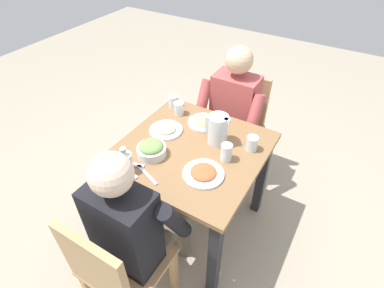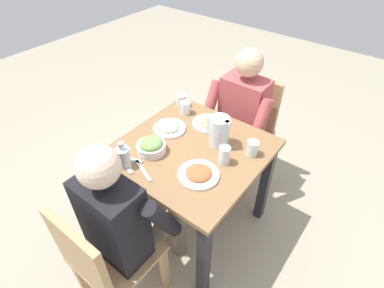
{
  "view_description": "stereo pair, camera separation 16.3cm",
  "coord_description": "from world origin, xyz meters",
  "px_view_note": "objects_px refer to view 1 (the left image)",
  "views": [
    {
      "loc": [
        -0.7,
        1.17,
        1.93
      ],
      "look_at": [
        -0.0,
        0.0,
        0.78
      ],
      "focal_mm": 28.2,
      "sensor_mm": 36.0,
      "label": 1
    },
    {
      "loc": [
        -0.84,
        1.08,
        1.93
      ],
      "look_at": [
        -0.0,
        0.0,
        0.78
      ],
      "focal_mm": 28.2,
      "sensor_mm": 36.0,
      "label": 2
    }
  ],
  "objects_px": {
    "dining_table": "(192,164)",
    "water_glass_center": "(173,101)",
    "water_glass_by_pitcher": "(226,152)",
    "diner_far": "(138,222)",
    "oil_carafe": "(126,163)",
    "chair_near": "(238,121)",
    "plate_rice_curry": "(203,173)",
    "water_glass_far_right": "(179,108)",
    "salad_bowl": "(151,149)",
    "water_glass_near_left": "(252,143)",
    "chair_far": "(115,269)",
    "plate_fries": "(204,122)",
    "diner_near": "(228,119)",
    "water_pitcher": "(218,129)",
    "plate_beans": "(166,129)"
  },
  "relations": [
    {
      "from": "chair_near",
      "to": "water_glass_far_right",
      "type": "relative_size",
      "value": 9.71
    },
    {
      "from": "chair_near",
      "to": "water_glass_center",
      "type": "distance_m",
      "value": 0.61
    },
    {
      "from": "water_glass_by_pitcher",
      "to": "oil_carafe",
      "type": "relative_size",
      "value": 0.66
    },
    {
      "from": "chair_near",
      "to": "water_glass_far_right",
      "type": "xyz_separation_m",
      "value": [
        0.26,
        0.46,
        0.3
      ]
    },
    {
      "from": "salad_bowl",
      "to": "plate_beans",
      "type": "bearing_deg",
      "value": -75.75
    },
    {
      "from": "plate_rice_curry",
      "to": "water_glass_near_left",
      "type": "bearing_deg",
      "value": -113.27
    },
    {
      "from": "oil_carafe",
      "to": "salad_bowl",
      "type": "bearing_deg",
      "value": -102.16
    },
    {
      "from": "water_pitcher",
      "to": "water_glass_near_left",
      "type": "relative_size",
      "value": 2.07
    },
    {
      "from": "plate_fries",
      "to": "water_glass_near_left",
      "type": "distance_m",
      "value": 0.38
    },
    {
      "from": "chair_far",
      "to": "diner_near",
      "type": "bearing_deg",
      "value": -90.32
    },
    {
      "from": "chair_far",
      "to": "plate_fries",
      "type": "distance_m",
      "value": 1.03
    },
    {
      "from": "water_glass_by_pitcher",
      "to": "water_glass_center",
      "type": "bearing_deg",
      "value": -28.58
    },
    {
      "from": "diner_near",
      "to": "water_glass_center",
      "type": "distance_m",
      "value": 0.43
    },
    {
      "from": "diner_near",
      "to": "salad_bowl",
      "type": "bearing_deg",
      "value": 76.16
    },
    {
      "from": "plate_beans",
      "to": "water_pitcher",
      "type": "bearing_deg",
      "value": -167.46
    },
    {
      "from": "oil_carafe",
      "to": "diner_far",
      "type": "bearing_deg",
      "value": 138.39
    },
    {
      "from": "diner_near",
      "to": "oil_carafe",
      "type": "relative_size",
      "value": 7.02
    },
    {
      "from": "diner_far",
      "to": "water_glass_by_pitcher",
      "type": "xyz_separation_m",
      "value": [
        -0.23,
        -0.54,
        0.17
      ]
    },
    {
      "from": "water_pitcher",
      "to": "plate_beans",
      "type": "relative_size",
      "value": 0.89
    },
    {
      "from": "chair_near",
      "to": "plate_rice_curry",
      "type": "distance_m",
      "value": 0.94
    },
    {
      "from": "dining_table",
      "to": "water_glass_near_left",
      "type": "bearing_deg",
      "value": -150.85
    },
    {
      "from": "diner_near",
      "to": "plate_fries",
      "type": "height_order",
      "value": "diner_near"
    },
    {
      "from": "chair_near",
      "to": "diner_far",
      "type": "height_order",
      "value": "diner_far"
    },
    {
      "from": "chair_far",
      "to": "plate_fries",
      "type": "xyz_separation_m",
      "value": [
        0.05,
        -0.99,
        0.27
      ]
    },
    {
      "from": "chair_near",
      "to": "plate_rice_curry",
      "type": "bearing_deg",
      "value": 100.69
    },
    {
      "from": "chair_near",
      "to": "water_glass_by_pitcher",
      "type": "distance_m",
      "value": 0.81
    },
    {
      "from": "diner_near",
      "to": "diner_far",
      "type": "bearing_deg",
      "value": 89.62
    },
    {
      "from": "water_pitcher",
      "to": "water_glass_far_right",
      "type": "distance_m",
      "value": 0.39
    },
    {
      "from": "dining_table",
      "to": "water_glass_center",
      "type": "xyz_separation_m",
      "value": [
        0.34,
        -0.32,
        0.18
      ]
    },
    {
      "from": "plate_fries",
      "to": "dining_table",
      "type": "bearing_deg",
      "value": 103.22
    },
    {
      "from": "diner_far",
      "to": "plate_fries",
      "type": "distance_m",
      "value": 0.8
    },
    {
      "from": "plate_fries",
      "to": "oil_carafe",
      "type": "height_order",
      "value": "oil_carafe"
    },
    {
      "from": "chair_far",
      "to": "water_pitcher",
      "type": "xyz_separation_m",
      "value": [
        -0.11,
        -0.86,
        0.35
      ]
    },
    {
      "from": "plate_beans",
      "to": "water_glass_center",
      "type": "height_order",
      "value": "water_glass_center"
    },
    {
      "from": "chair_far",
      "to": "oil_carafe",
      "type": "height_order",
      "value": "oil_carafe"
    },
    {
      "from": "chair_near",
      "to": "water_glass_near_left",
      "type": "distance_m",
      "value": 0.71
    },
    {
      "from": "plate_fries",
      "to": "water_glass_center",
      "type": "relative_size",
      "value": 2.38
    },
    {
      "from": "chair_far",
      "to": "water_glass_far_right",
      "type": "height_order",
      "value": "chair_far"
    },
    {
      "from": "salad_bowl",
      "to": "water_glass_near_left",
      "type": "relative_size",
      "value": 1.86
    },
    {
      "from": "plate_fries",
      "to": "water_glass_far_right",
      "type": "relative_size",
      "value": 2.4
    },
    {
      "from": "water_glass_by_pitcher",
      "to": "water_glass_center",
      "type": "distance_m",
      "value": 0.64
    },
    {
      "from": "chair_near",
      "to": "salad_bowl",
      "type": "height_order",
      "value": "chair_near"
    },
    {
      "from": "salad_bowl",
      "to": "plate_fries",
      "type": "bearing_deg",
      "value": -104.62
    },
    {
      "from": "diner_far",
      "to": "oil_carafe",
      "type": "distance_m",
      "value": 0.32
    },
    {
      "from": "diner_far",
      "to": "water_pitcher",
      "type": "bearing_deg",
      "value": -99.38
    },
    {
      "from": "salad_bowl",
      "to": "diner_far",
      "type": "bearing_deg",
      "value": 114.64
    },
    {
      "from": "plate_rice_curry",
      "to": "water_glass_by_pitcher",
      "type": "distance_m",
      "value": 0.18
    },
    {
      "from": "chair_far",
      "to": "salad_bowl",
      "type": "xyz_separation_m",
      "value": [
        0.16,
        -0.56,
        0.3
      ]
    },
    {
      "from": "water_glass_by_pitcher",
      "to": "water_glass_near_left",
      "type": "xyz_separation_m",
      "value": [
        -0.09,
        -0.16,
        -0.01
      ]
    },
    {
      "from": "water_glass_by_pitcher",
      "to": "chair_near",
      "type": "bearing_deg",
      "value": -73.0
    }
  ]
}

